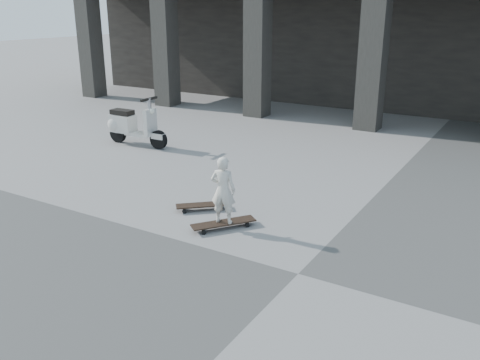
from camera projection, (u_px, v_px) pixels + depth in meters
The scene contains 6 objects.
ground at pixel (298, 274), 6.59m from camera, with size 90.00×90.00×0.00m, color #444442.
colonnade at pixel (477, 14), 16.77m from camera, with size 28.00×8.82×6.00m.
longboard at pixel (224, 223), 7.91m from camera, with size 0.81×0.96×0.10m.
skateboard_spare at pixel (202, 206), 8.62m from camera, with size 0.80×0.74×0.10m.
child at pixel (223, 190), 7.73m from camera, with size 0.39×0.25×1.06m, color beige.
scooter at pixel (128, 125), 12.64m from camera, with size 1.77×0.57×1.23m.
Camera 1 is at (2.35, -5.39, 3.29)m, focal length 38.00 mm.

